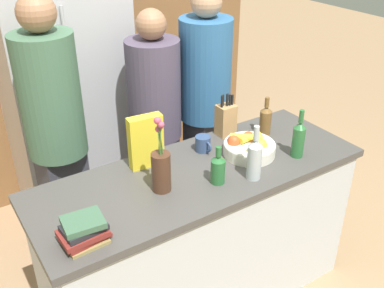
% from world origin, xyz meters
% --- Properties ---
extents(kitchen_island, '(1.78, 0.65, 0.90)m').
position_xyz_m(kitchen_island, '(0.00, 0.00, 0.45)').
color(kitchen_island, silver).
rests_on(kitchen_island, ground_plane).
extents(back_wall_wood, '(2.98, 0.12, 2.60)m').
position_xyz_m(back_wall_wood, '(0.00, 1.63, 1.30)').
color(back_wall_wood, brown).
rests_on(back_wall_wood, ground_plane).
extents(refrigerator, '(0.80, 0.63, 1.94)m').
position_xyz_m(refrigerator, '(-0.25, 1.27, 0.97)').
color(refrigerator, '#B7B7BC').
rests_on(refrigerator, ground_plane).
extents(fruit_bowl, '(0.29, 0.29, 0.11)m').
position_xyz_m(fruit_bowl, '(0.32, -0.00, 0.94)').
color(fruit_bowl, silver).
rests_on(fruit_bowl, kitchen_island).
extents(knife_block, '(0.10, 0.09, 0.26)m').
position_xyz_m(knife_block, '(0.35, 0.25, 0.99)').
color(knife_block, tan).
rests_on(knife_block, kitchen_island).
extents(flower_vase, '(0.09, 0.09, 0.39)m').
position_xyz_m(flower_vase, '(-0.25, -0.04, 1.01)').
color(flower_vase, '#4C2D1E').
rests_on(flower_vase, kitchen_island).
extents(cereal_box, '(0.18, 0.08, 0.29)m').
position_xyz_m(cereal_box, '(-0.21, 0.20, 1.04)').
color(cereal_box, yellow).
rests_on(cereal_box, kitchen_island).
extents(coffee_mug, '(0.08, 0.12, 0.09)m').
position_xyz_m(coffee_mug, '(0.13, 0.16, 0.94)').
color(coffee_mug, '#334770').
rests_on(coffee_mug, kitchen_island).
extents(book_stack, '(0.20, 0.16, 0.11)m').
position_xyz_m(book_stack, '(-0.70, -0.19, 0.95)').
color(book_stack, '#99844C').
rests_on(book_stack, kitchen_island).
extents(bottle_oil, '(0.07, 0.07, 0.23)m').
position_xyz_m(bottle_oil, '(0.55, 0.13, 0.99)').
color(bottle_oil, brown).
rests_on(bottle_oil, kitchen_island).
extents(bottle_vinegar, '(0.07, 0.07, 0.20)m').
position_xyz_m(bottle_vinegar, '(0.01, -0.13, 0.97)').
color(bottle_vinegar, '#286633').
rests_on(bottle_vinegar, kitchen_island).
extents(bottle_wine, '(0.07, 0.07, 0.27)m').
position_xyz_m(bottle_wine, '(0.52, -0.16, 1.00)').
color(bottle_wine, '#286633').
rests_on(bottle_wine, kitchen_island).
extents(bottle_water, '(0.07, 0.07, 0.29)m').
position_xyz_m(bottle_water, '(0.18, -0.20, 1.01)').
color(bottle_water, '#B2BCC1').
rests_on(bottle_water, kitchen_island).
extents(person_at_sink, '(0.33, 0.33, 1.73)m').
position_xyz_m(person_at_sink, '(-0.52, 0.70, 0.98)').
color(person_at_sink, '#383842').
rests_on(person_at_sink, ground_plane).
extents(person_in_blue, '(0.34, 0.34, 1.58)m').
position_xyz_m(person_in_blue, '(0.12, 0.70, 0.88)').
color(person_in_blue, '#383842').
rests_on(person_in_blue, ground_plane).
extents(person_in_red_tee, '(0.34, 0.34, 1.67)m').
position_xyz_m(person_in_red_tee, '(0.49, 0.67, 0.94)').
color(person_in_red_tee, '#383842').
rests_on(person_in_red_tee, ground_plane).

